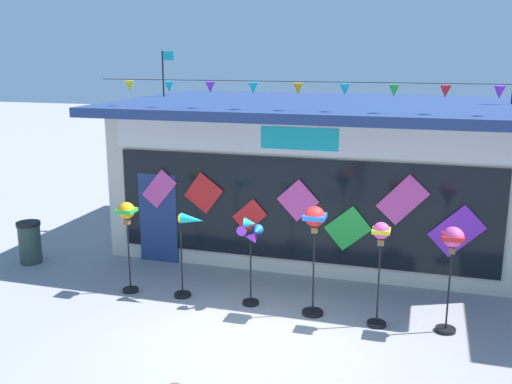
{
  "coord_description": "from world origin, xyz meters",
  "views": [
    {
      "loc": [
        2.55,
        -8.21,
        4.54
      ],
      "look_at": [
        -0.61,
        2.39,
        1.92
      ],
      "focal_mm": 40.87,
      "sensor_mm": 36.0,
      "label": 1
    }
  ],
  "objects_px": {
    "wind_spinner_center_left": "(250,244)",
    "wind_spinner_right": "(380,249)",
    "kite_shop_building": "(321,171)",
    "trash_bin": "(30,242)",
    "wind_spinner_left": "(189,240)",
    "wind_spinner_center_right": "(314,230)",
    "wind_spinner_far_right": "(452,250)",
    "wind_spinner_far_left": "(127,221)"
  },
  "relations": [
    {
      "from": "wind_spinner_center_left",
      "to": "wind_spinner_right",
      "type": "distance_m",
      "value": 2.35
    },
    {
      "from": "kite_shop_building",
      "to": "trash_bin",
      "type": "distance_m",
      "value": 6.93
    },
    {
      "from": "wind_spinner_center_left",
      "to": "kite_shop_building",
      "type": "bearing_deg",
      "value": 82.97
    },
    {
      "from": "wind_spinner_left",
      "to": "trash_bin",
      "type": "distance_m",
      "value": 4.29
    },
    {
      "from": "kite_shop_building",
      "to": "wind_spinner_center_right",
      "type": "relative_size",
      "value": 4.6
    },
    {
      "from": "trash_bin",
      "to": "wind_spinner_right",
      "type": "bearing_deg",
      "value": -7.05
    },
    {
      "from": "wind_spinner_right",
      "to": "wind_spinner_center_right",
      "type": "bearing_deg",
      "value": 173.76
    },
    {
      "from": "wind_spinner_center_right",
      "to": "wind_spinner_right",
      "type": "bearing_deg",
      "value": -6.24
    },
    {
      "from": "wind_spinner_center_left",
      "to": "wind_spinner_far_right",
      "type": "bearing_deg",
      "value": -1.32
    },
    {
      "from": "wind_spinner_far_right",
      "to": "wind_spinner_center_right",
      "type": "bearing_deg",
      "value": 179.54
    },
    {
      "from": "wind_spinner_far_left",
      "to": "wind_spinner_center_right",
      "type": "bearing_deg",
      "value": 0.14
    },
    {
      "from": "wind_spinner_far_left",
      "to": "wind_spinner_center_left",
      "type": "bearing_deg",
      "value": 1.65
    },
    {
      "from": "wind_spinner_center_right",
      "to": "wind_spinner_center_left",
      "type": "bearing_deg",
      "value": 177.04
    },
    {
      "from": "wind_spinner_center_left",
      "to": "trash_bin",
      "type": "distance_m",
      "value": 5.47
    },
    {
      "from": "wind_spinner_center_left",
      "to": "trash_bin",
      "type": "relative_size",
      "value": 1.78
    },
    {
      "from": "wind_spinner_far_left",
      "to": "wind_spinner_left",
      "type": "height_order",
      "value": "wind_spinner_far_left"
    },
    {
      "from": "kite_shop_building",
      "to": "wind_spinner_center_right",
      "type": "height_order",
      "value": "kite_shop_building"
    },
    {
      "from": "kite_shop_building",
      "to": "trash_bin",
      "type": "relative_size",
      "value": 9.8
    },
    {
      "from": "wind_spinner_far_left",
      "to": "wind_spinner_right",
      "type": "xyz_separation_m",
      "value": [
        4.78,
        -0.12,
        -0.05
      ]
    },
    {
      "from": "wind_spinner_center_right",
      "to": "wind_spinner_left",
      "type": "bearing_deg",
      "value": 178.39
    },
    {
      "from": "kite_shop_building",
      "to": "wind_spinner_far_right",
      "type": "distance_m",
      "value": 5.19
    },
    {
      "from": "wind_spinner_left",
      "to": "wind_spinner_center_left",
      "type": "bearing_deg",
      "value": -0.28
    },
    {
      "from": "wind_spinner_far_left",
      "to": "wind_spinner_center_left",
      "type": "relative_size",
      "value": 1.08
    },
    {
      "from": "kite_shop_building",
      "to": "wind_spinner_right",
      "type": "relative_size",
      "value": 4.99
    },
    {
      "from": "kite_shop_building",
      "to": "trash_bin",
      "type": "xyz_separation_m",
      "value": [
        -5.89,
        -3.41,
        -1.29
      ]
    },
    {
      "from": "kite_shop_building",
      "to": "wind_spinner_right",
      "type": "height_order",
      "value": "kite_shop_building"
    },
    {
      "from": "wind_spinner_left",
      "to": "wind_spinner_far_left",
      "type": "bearing_deg",
      "value": -176.47
    },
    {
      "from": "wind_spinner_center_left",
      "to": "wind_spinner_far_right",
      "type": "relative_size",
      "value": 0.92
    },
    {
      "from": "wind_spinner_center_left",
      "to": "wind_spinner_center_right",
      "type": "height_order",
      "value": "wind_spinner_center_right"
    },
    {
      "from": "kite_shop_building",
      "to": "trash_bin",
      "type": "height_order",
      "value": "kite_shop_building"
    },
    {
      "from": "wind_spinner_center_left",
      "to": "wind_spinner_right",
      "type": "relative_size",
      "value": 0.91
    },
    {
      "from": "wind_spinner_center_left",
      "to": "wind_spinner_center_right",
      "type": "bearing_deg",
      "value": -2.96
    },
    {
      "from": "kite_shop_building",
      "to": "wind_spinner_left",
      "type": "bearing_deg",
      "value": -112.41
    },
    {
      "from": "wind_spinner_center_right",
      "to": "wind_spinner_right",
      "type": "height_order",
      "value": "wind_spinner_center_right"
    },
    {
      "from": "wind_spinner_far_left",
      "to": "wind_spinner_far_right",
      "type": "distance_m",
      "value": 5.91
    },
    {
      "from": "wind_spinner_center_right",
      "to": "wind_spinner_far_left",
      "type": "bearing_deg",
      "value": -179.86
    },
    {
      "from": "wind_spinner_far_left",
      "to": "wind_spinner_center_right",
      "type": "relative_size",
      "value": 0.91
    },
    {
      "from": "wind_spinner_left",
      "to": "trash_bin",
      "type": "relative_size",
      "value": 1.76
    },
    {
      "from": "wind_spinner_far_left",
      "to": "wind_spinner_left",
      "type": "xyz_separation_m",
      "value": [
        1.24,
        0.08,
        -0.28
      ]
    },
    {
      "from": "wind_spinner_center_right",
      "to": "wind_spinner_right",
      "type": "xyz_separation_m",
      "value": [
        1.14,
        -0.12,
        -0.19
      ]
    },
    {
      "from": "wind_spinner_far_left",
      "to": "wind_spinner_left",
      "type": "relative_size",
      "value": 1.09
    },
    {
      "from": "wind_spinner_right",
      "to": "trash_bin",
      "type": "bearing_deg",
      "value": 172.95
    }
  ]
}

